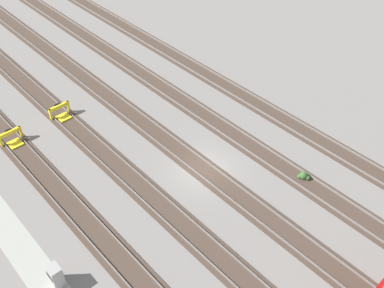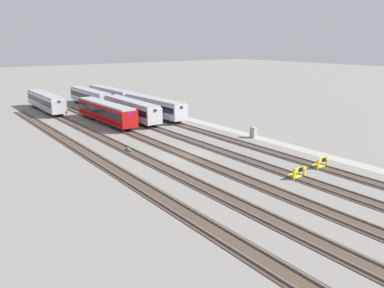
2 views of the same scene
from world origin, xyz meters
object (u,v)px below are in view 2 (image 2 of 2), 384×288
(bumper_stop_near_inner_track, at_px, (297,173))
(electrical_cabinet, at_px, (253,132))
(subway_car_back_row_leftmost, at_px, (153,106))
(subway_car_front_row_left_inner, at_px, (106,112))
(subway_car_front_row_right_inner, at_px, (90,97))
(bumper_stop_nearest_track, at_px, (321,163))
(weed_clump, at_px, (128,150))
(subway_car_front_row_rightmost, at_px, (110,95))
(subway_car_front_row_centre, at_px, (131,109))
(subway_car_front_row_leftmost, at_px, (46,101))

(bumper_stop_near_inner_track, xyz_separation_m, electrical_cabinet, (14.95, -8.68, 0.29))
(subway_car_back_row_leftmost, height_order, bumper_stop_near_inner_track, subway_car_back_row_leftmost)
(subway_car_front_row_left_inner, height_order, subway_car_back_row_leftmost, same)
(subway_car_back_row_leftmost, bearing_deg, subway_car_front_row_right_inner, 14.32)
(bumper_stop_nearest_track, bearing_deg, subway_car_front_row_right_inner, 4.93)
(subway_car_front_row_right_inner, bearing_deg, weed_clump, 165.06)
(bumper_stop_nearest_track, distance_m, weed_clump, 23.95)
(subway_car_front_row_rightmost, height_order, bumper_stop_nearest_track, subway_car_front_row_rightmost)
(subway_car_front_row_centre, xyz_separation_m, bumper_stop_nearest_track, (-37.09, -4.80, -1.53))
(subway_car_back_row_leftmost, bearing_deg, bumper_stop_near_inner_track, 172.61)
(subway_car_front_row_leftmost, xyz_separation_m, subway_car_back_row_leftmost, (-18.72, -14.58, 0.00))
(bumper_stop_nearest_track, height_order, bumper_stop_near_inner_track, same)
(weed_clump, bearing_deg, bumper_stop_near_inner_track, -152.82)
(subway_car_front_row_centre, xyz_separation_m, subway_car_front_row_right_inner, (19.07, 0.05, 0.00))
(subway_car_front_row_left_inner, distance_m, bumper_stop_nearest_track, 38.36)
(subway_car_front_row_leftmost, bearing_deg, weed_clump, 179.62)
(subway_car_front_row_left_inner, bearing_deg, bumper_stop_nearest_track, -165.39)
(subway_car_front_row_left_inner, bearing_deg, subway_car_front_row_leftmost, 14.65)
(subway_car_back_row_leftmost, xyz_separation_m, weed_clump, (-18.27, 14.83, -1.80))
(subway_car_front_row_left_inner, height_order, bumper_stop_near_inner_track, subway_car_front_row_left_inner)
(subway_car_front_row_left_inner, distance_m, electrical_cabinet, 26.43)
(bumper_stop_nearest_track, relative_size, bumper_stop_near_inner_track, 1.00)
(subway_car_front_row_rightmost, bearing_deg, subway_car_front_row_left_inner, 153.11)
(subway_car_front_row_right_inner, height_order, weed_clump, subway_car_front_row_right_inner)
(bumper_stop_near_inner_track, bearing_deg, subway_car_back_row_leftmost, -7.39)
(subway_car_front_row_leftmost, xyz_separation_m, bumper_stop_near_inner_track, (-56.37, -9.70, -1.53))
(subway_car_front_row_centre, relative_size, electrical_cabinet, 11.29)
(subway_car_front_row_left_inner, xyz_separation_m, subway_car_front_row_centre, (0.00, -4.87, 0.00))
(subway_car_back_row_leftmost, xyz_separation_m, bumper_stop_nearest_track, (-37.09, 0.02, -1.53))
(bumper_stop_near_inner_track, bearing_deg, subway_car_front_row_centre, -0.10)
(subway_car_front_row_right_inner, relative_size, bumper_stop_nearest_track, 8.99)
(subway_car_back_row_leftmost, relative_size, bumper_stop_nearest_track, 9.00)
(subway_car_front_row_centre, xyz_separation_m, electrical_cabinet, (-22.69, -8.61, -1.24))
(subway_car_front_row_rightmost, xyz_separation_m, weed_clump, (-37.35, 14.82, -1.80))
(subway_car_front_row_leftmost, bearing_deg, subway_car_front_row_right_inner, -87.98)
(subway_car_front_row_centre, xyz_separation_m, subway_car_front_row_rightmost, (19.08, -4.81, 0.00))
(subway_car_front_row_leftmost, height_order, subway_car_front_row_centre, same)
(weed_clump, bearing_deg, bumper_stop_nearest_track, -141.80)
(subway_car_front_row_right_inner, relative_size, subway_car_front_row_rightmost, 1.00)
(subway_car_front_row_rightmost, height_order, electrical_cabinet, subway_car_front_row_rightmost)
(subway_car_front_row_right_inner, bearing_deg, electrical_cabinet, -168.29)
(bumper_stop_near_inner_track, distance_m, weed_clump, 21.78)
(subway_car_front_row_right_inner, xyz_separation_m, subway_car_back_row_leftmost, (-19.07, -4.87, 0.00))
(subway_car_front_row_right_inner, distance_m, bumper_stop_near_inner_track, 56.73)
(subway_car_front_row_right_inner, bearing_deg, bumper_stop_near_inner_track, 179.98)
(subway_car_front_row_rightmost, bearing_deg, subway_car_front_row_leftmost, 91.41)
(subway_car_front_row_rightmost, relative_size, electrical_cabinet, 11.27)
(subway_car_front_row_centre, distance_m, subway_car_front_row_right_inner, 19.07)
(subway_car_front_row_leftmost, bearing_deg, subway_car_front_row_rightmost, -88.59)
(subway_car_front_row_centre, relative_size, weed_clump, 19.63)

